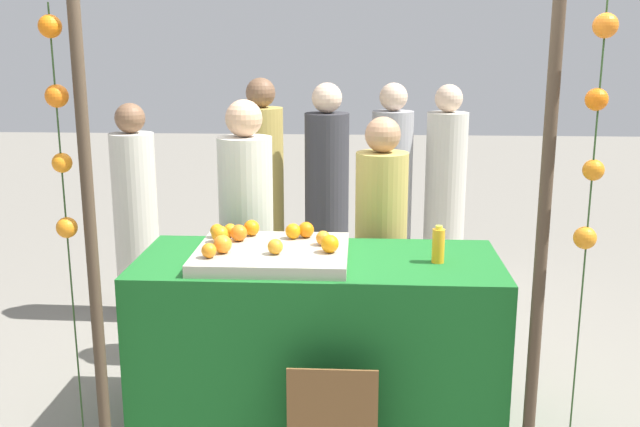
{
  "coord_description": "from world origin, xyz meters",
  "views": [
    {
      "loc": [
        0.21,
        -3.59,
        1.99
      ],
      "look_at": [
        0.0,
        0.15,
        1.1
      ],
      "focal_mm": 41.22,
      "sensor_mm": 36.0,
      "label": 1
    }
  ],
  "objects_px": {
    "orange_0": "(251,228)",
    "vendor_left": "(247,243)",
    "juice_bottle": "(438,245)",
    "stall_counter": "(318,340)",
    "orange_1": "(275,247)",
    "chalkboard_sign": "(332,426)",
    "vendor_right": "(380,254)"
  },
  "relations": [
    {
      "from": "orange_1",
      "to": "juice_bottle",
      "type": "distance_m",
      "value": 0.81
    },
    {
      "from": "orange_1",
      "to": "juice_bottle",
      "type": "xyz_separation_m",
      "value": [
        0.81,
        0.1,
        -0.01
      ]
    },
    {
      "from": "chalkboard_sign",
      "to": "vendor_right",
      "type": "distance_m",
      "value": 1.34
    },
    {
      "from": "stall_counter",
      "to": "vendor_right",
      "type": "distance_m",
      "value": 0.8
    },
    {
      "from": "orange_1",
      "to": "vendor_right",
      "type": "height_order",
      "value": "vendor_right"
    },
    {
      "from": "orange_0",
      "to": "orange_1",
      "type": "xyz_separation_m",
      "value": [
        0.17,
        -0.34,
        -0.0
      ]
    },
    {
      "from": "stall_counter",
      "to": "chalkboard_sign",
      "type": "distance_m",
      "value": 0.6
    },
    {
      "from": "chalkboard_sign",
      "to": "vendor_left",
      "type": "relative_size",
      "value": 0.35
    },
    {
      "from": "orange_1",
      "to": "chalkboard_sign",
      "type": "relative_size",
      "value": 0.14
    },
    {
      "from": "vendor_left",
      "to": "vendor_right",
      "type": "distance_m",
      "value": 0.82
    },
    {
      "from": "orange_0",
      "to": "orange_1",
      "type": "relative_size",
      "value": 1.11
    },
    {
      "from": "orange_1",
      "to": "vendor_left",
      "type": "bearing_deg",
      "value": 107.97
    },
    {
      "from": "orange_0",
      "to": "vendor_right",
      "type": "distance_m",
      "value": 0.89
    },
    {
      "from": "chalkboard_sign",
      "to": "orange_1",
      "type": "bearing_deg",
      "value": 124.99
    },
    {
      "from": "stall_counter",
      "to": "vendor_right",
      "type": "bearing_deg",
      "value": 63.47
    },
    {
      "from": "orange_0",
      "to": "vendor_left",
      "type": "xyz_separation_m",
      "value": [
        -0.11,
        0.51,
        -0.23
      ]
    },
    {
      "from": "orange_1",
      "to": "vendor_right",
      "type": "bearing_deg",
      "value": 56.33
    },
    {
      "from": "vendor_left",
      "to": "stall_counter",
      "type": "bearing_deg",
      "value": -56.14
    },
    {
      "from": "juice_bottle",
      "to": "vendor_left",
      "type": "relative_size",
      "value": 0.12
    },
    {
      "from": "orange_0",
      "to": "vendor_left",
      "type": "distance_m",
      "value": 0.58
    },
    {
      "from": "orange_0",
      "to": "vendor_left",
      "type": "height_order",
      "value": "vendor_left"
    },
    {
      "from": "orange_0",
      "to": "vendor_left",
      "type": "bearing_deg",
      "value": 102.0
    },
    {
      "from": "stall_counter",
      "to": "juice_bottle",
      "type": "height_order",
      "value": "juice_bottle"
    },
    {
      "from": "chalkboard_sign",
      "to": "orange_0",
      "type": "bearing_deg",
      "value": 121.3
    },
    {
      "from": "orange_0",
      "to": "orange_1",
      "type": "distance_m",
      "value": 0.38
    },
    {
      "from": "orange_0",
      "to": "vendor_right",
      "type": "height_order",
      "value": "vendor_right"
    },
    {
      "from": "stall_counter",
      "to": "juice_bottle",
      "type": "distance_m",
      "value": 0.81
    },
    {
      "from": "stall_counter",
      "to": "orange_1",
      "type": "relative_size",
      "value": 24.04
    },
    {
      "from": "vendor_right",
      "to": "stall_counter",
      "type": "bearing_deg",
      "value": -116.53
    },
    {
      "from": "orange_1",
      "to": "orange_0",
      "type": "bearing_deg",
      "value": 116.22
    },
    {
      "from": "stall_counter",
      "to": "orange_0",
      "type": "distance_m",
      "value": 0.7
    },
    {
      "from": "chalkboard_sign",
      "to": "stall_counter",
      "type": "bearing_deg",
      "value": 99.61
    }
  ]
}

